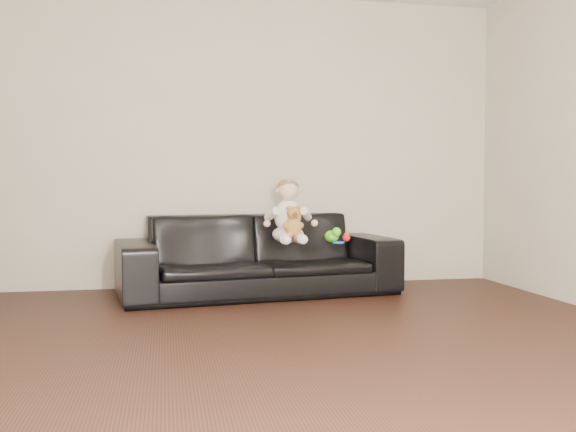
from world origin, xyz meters
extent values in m
plane|color=black|center=(0.00, 0.00, 0.00)|extent=(5.50, 5.50, 0.00)
plane|color=beige|center=(0.00, 2.75, 1.30)|extent=(5.00, 0.00, 5.00)
imported|color=black|center=(0.21, 2.25, 0.33)|extent=(2.36, 1.18, 0.66)
ellipsoid|color=beige|center=(0.45, 2.14, 0.50)|extent=(0.28, 0.25, 0.14)
ellipsoid|color=white|center=(0.45, 2.16, 0.66)|extent=(0.24, 0.20, 0.27)
sphere|color=beige|center=(0.45, 2.14, 0.87)|extent=(0.19, 0.19, 0.18)
ellipsoid|color=#8C603F|center=(0.45, 2.15, 0.89)|extent=(0.19, 0.19, 0.13)
cylinder|color=beige|center=(0.39, 1.97, 0.48)|extent=(0.09, 0.22, 0.09)
cylinder|color=beige|center=(0.50, 1.97, 0.48)|extent=(0.09, 0.22, 0.09)
sphere|color=white|center=(0.38, 1.86, 0.48)|extent=(0.08, 0.08, 0.07)
sphere|color=white|center=(0.51, 1.86, 0.48)|extent=(0.08, 0.08, 0.07)
cylinder|color=white|center=(0.31, 2.10, 0.67)|extent=(0.08, 0.19, 0.12)
cylinder|color=white|center=(0.59, 2.10, 0.67)|extent=(0.08, 0.19, 0.12)
ellipsoid|color=#AB7431|center=(0.46, 1.97, 0.58)|extent=(0.14, 0.12, 0.15)
sphere|color=#AB7431|center=(0.46, 1.96, 0.69)|extent=(0.11, 0.11, 0.10)
sphere|color=#AB7431|center=(0.42, 1.97, 0.73)|extent=(0.04, 0.04, 0.04)
sphere|color=#AB7431|center=(0.49, 1.97, 0.73)|extent=(0.04, 0.04, 0.04)
sphere|color=#593819|center=(0.46, 1.91, 0.68)|extent=(0.04, 0.04, 0.04)
ellipsoid|color=#4EE11A|center=(0.81, 2.13, 0.48)|extent=(0.14, 0.16, 0.10)
sphere|color=red|center=(0.94, 2.14, 0.47)|extent=(0.08, 0.08, 0.07)
cylinder|color=blue|center=(0.85, 2.04, 0.44)|extent=(0.13, 0.13, 0.01)
camera|label=1|loc=(-0.54, -3.00, 0.91)|focal=40.00mm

